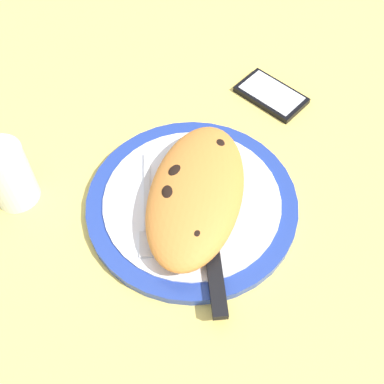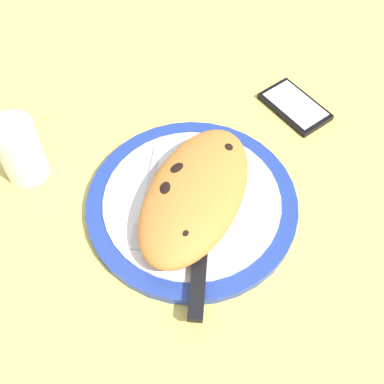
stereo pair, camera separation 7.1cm
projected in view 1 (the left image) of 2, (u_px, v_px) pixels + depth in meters
ground_plane at (192, 212)px, 75.81cm from camera, size 150.00×150.00×3.00cm
plate at (192, 203)px, 73.87cm from camera, size 31.14×31.14×1.78cm
calzone at (196, 193)px, 70.46cm from camera, size 25.31×13.57×5.41cm
fork at (147, 212)px, 71.69cm from camera, size 17.72×6.07×0.40cm
knife at (213, 258)px, 67.19cm from camera, size 23.82×8.86×1.20cm
smartphone at (271, 95)px, 86.97cm from camera, size 11.81×13.46×1.16cm
water_glass at (10, 178)px, 72.03cm from camera, size 6.63×6.63×10.33cm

